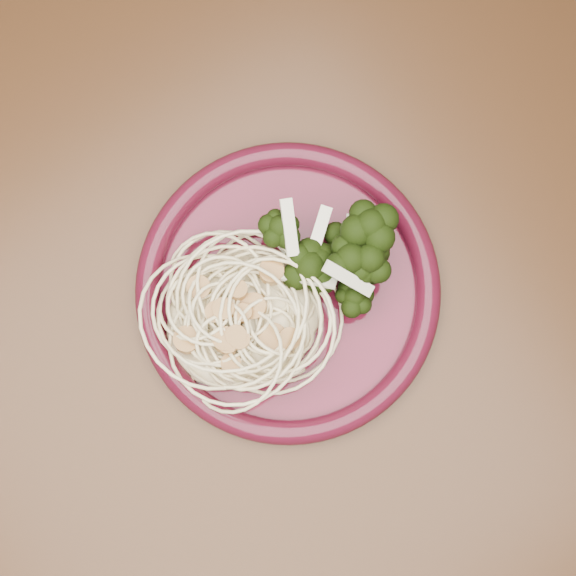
# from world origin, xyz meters

# --- Properties ---
(dining_table) EXTENTS (1.20, 0.80, 0.75)m
(dining_table) POSITION_xyz_m (0.00, 0.00, 0.65)
(dining_table) COLOR #472814
(dining_table) RESTS_ON ground
(dinner_plate) EXTENTS (0.25, 0.25, 0.02)m
(dinner_plate) POSITION_xyz_m (-0.06, -0.07, 0.76)
(dinner_plate) COLOR #4E0E1F
(dinner_plate) RESTS_ON dining_table
(spaghetti_pile) EXTENTS (0.13, 0.12, 0.03)m
(spaghetti_pile) POSITION_xyz_m (-0.10, -0.07, 0.77)
(spaghetti_pile) COLOR beige
(spaghetti_pile) RESTS_ON dinner_plate
(scallop_cluster) EXTENTS (0.11, 0.11, 0.04)m
(scallop_cluster) POSITION_xyz_m (-0.10, -0.07, 0.80)
(scallop_cluster) COLOR #B98340
(scallop_cluster) RESTS_ON spaghetti_pile
(broccoli_pile) EXTENTS (0.09, 0.14, 0.05)m
(broccoli_pile) POSITION_xyz_m (-0.00, -0.07, 0.78)
(broccoli_pile) COLOR black
(broccoli_pile) RESTS_ON dinner_plate
(onion_garnish) EXTENTS (0.06, 0.09, 0.05)m
(onion_garnish) POSITION_xyz_m (-0.00, -0.07, 0.81)
(onion_garnish) COLOR beige
(onion_garnish) RESTS_ON broccoli_pile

